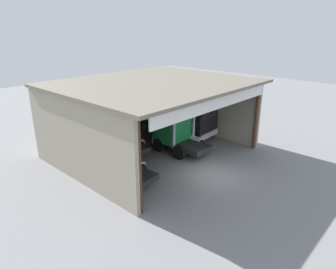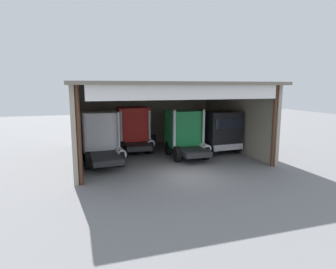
{
  "view_description": "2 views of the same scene",
  "coord_description": "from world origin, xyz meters",
  "px_view_note": "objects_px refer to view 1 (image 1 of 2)",
  "views": [
    {
      "loc": [
        -14.75,
        -9.88,
        9.05
      ],
      "look_at": [
        0.0,
        3.74,
        1.82
      ],
      "focal_mm": 32.46,
      "sensor_mm": 36.0,
      "label": 1
    },
    {
      "loc": [
        -6.02,
        -15.19,
        5.14
      ],
      "look_at": [
        0.0,
        3.74,
        1.82
      ],
      "focal_mm": 30.97,
      "sensor_mm": 36.0,
      "label": 2
    }
  ],
  "objects_px": {
    "truck_green_left_bay": "(176,128)",
    "truck_white_center_right_bay": "(108,150)",
    "tool_cart": "(122,135)",
    "oil_drum": "(144,126)",
    "truck_red_center_left_bay": "(116,129)",
    "truck_black_right_bay": "(195,120)"
  },
  "relations": [
    {
      "from": "oil_drum",
      "to": "tool_cart",
      "type": "bearing_deg",
      "value": -167.89
    },
    {
      "from": "truck_white_center_right_bay",
      "to": "truck_black_right_bay",
      "type": "bearing_deg",
      "value": -1.33
    },
    {
      "from": "truck_black_right_bay",
      "to": "tool_cart",
      "type": "height_order",
      "value": "truck_black_right_bay"
    },
    {
      "from": "truck_green_left_bay",
      "to": "truck_white_center_right_bay",
      "type": "bearing_deg",
      "value": 178.85
    },
    {
      "from": "truck_red_center_left_bay",
      "to": "oil_drum",
      "type": "distance_m",
      "value": 5.41
    },
    {
      "from": "truck_red_center_left_bay",
      "to": "truck_white_center_right_bay",
      "type": "bearing_deg",
      "value": -133.17
    },
    {
      "from": "truck_white_center_right_bay",
      "to": "oil_drum",
      "type": "relative_size",
      "value": 5.69
    },
    {
      "from": "truck_red_center_left_bay",
      "to": "tool_cart",
      "type": "relative_size",
      "value": 4.37
    },
    {
      "from": "truck_red_center_left_bay",
      "to": "truck_green_left_bay",
      "type": "distance_m",
      "value": 4.45
    },
    {
      "from": "truck_white_center_right_bay",
      "to": "tool_cart",
      "type": "relative_size",
      "value": 5.1
    },
    {
      "from": "truck_white_center_right_bay",
      "to": "truck_black_right_bay",
      "type": "xyz_separation_m",
      "value": [
        8.95,
        0.16,
        -0.06
      ]
    },
    {
      "from": "truck_green_left_bay",
      "to": "oil_drum",
      "type": "distance_m",
      "value": 5.54
    },
    {
      "from": "truck_green_left_bay",
      "to": "truck_black_right_bay",
      "type": "height_order",
      "value": "truck_green_left_bay"
    },
    {
      "from": "truck_red_center_left_bay",
      "to": "oil_drum",
      "type": "height_order",
      "value": "truck_red_center_left_bay"
    },
    {
      "from": "truck_white_center_right_bay",
      "to": "truck_green_left_bay",
      "type": "xyz_separation_m",
      "value": [
        6.02,
        -0.27,
        0.0
      ]
    },
    {
      "from": "truck_green_left_bay",
      "to": "tool_cart",
      "type": "relative_size",
      "value": 4.33
    },
    {
      "from": "tool_cart",
      "to": "truck_red_center_left_bay",
      "type": "bearing_deg",
      "value": -138.86
    },
    {
      "from": "truck_red_center_left_bay",
      "to": "truck_green_left_bay",
      "type": "relative_size",
      "value": 1.01
    },
    {
      "from": "truck_white_center_right_bay",
      "to": "oil_drum",
      "type": "xyz_separation_m",
      "value": [
        7.55,
        4.89,
        -1.31
      ]
    },
    {
      "from": "truck_red_center_left_bay",
      "to": "truck_green_left_bay",
      "type": "xyz_separation_m",
      "value": [
        3.25,
        -3.04,
        -0.08
      ]
    },
    {
      "from": "truck_green_left_bay",
      "to": "truck_black_right_bay",
      "type": "relative_size",
      "value": 0.9
    },
    {
      "from": "truck_white_center_right_bay",
      "to": "truck_black_right_bay",
      "type": "height_order",
      "value": "truck_white_center_right_bay"
    }
  ]
}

